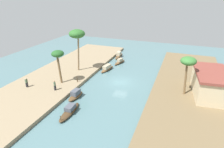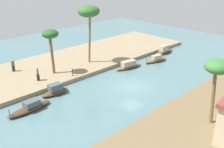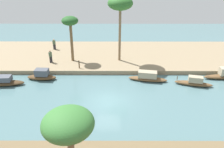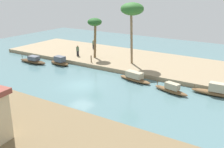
{
  "view_description": "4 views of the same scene",
  "coord_description": "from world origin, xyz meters",
  "px_view_note": "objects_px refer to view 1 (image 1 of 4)",
  "views": [
    {
      "loc": [
        30.2,
        9.81,
        15.3
      ],
      "look_at": [
        -1.97,
        -2.4,
        0.45
      ],
      "focal_mm": 30.74,
      "sensor_mm": 36.0,
      "label": 1
    },
    {
      "loc": [
        23.06,
        19.99,
        14.06
      ],
      "look_at": [
        -0.32,
        -3.67,
        0.54
      ],
      "focal_mm": 43.86,
      "sensor_mm": 36.0,
      "label": 2
    },
    {
      "loc": [
        -0.45,
        18.6,
        12.06
      ],
      "look_at": [
        -0.39,
        -3.8,
        1.18
      ],
      "focal_mm": 36.04,
      "sensor_mm": 36.0,
      "label": 3
    },
    {
      "loc": [
        -18.31,
        22.1,
        10.72
      ],
      "look_at": [
        -2.19,
        -3.09,
        0.87
      ],
      "focal_mm": 42.72,
      "sensor_mm": 36.0,
      "label": 4
    }
  ],
  "objects_px": {
    "palm_tree_left_far": "(58,56)",
    "sampan_downstream_large": "(76,95)",
    "person_on_near_bank": "(55,86)",
    "person_by_mooring": "(27,83)",
    "palm_tree_right_tall": "(188,62)",
    "sampan_midstream": "(70,111)",
    "sampan_near_left_bank": "(120,62)",
    "palm_tree_left_near": "(77,35)",
    "mooring_post": "(77,79)",
    "sampan_foreground": "(119,55)",
    "sampan_with_red_awning": "(107,68)",
    "riverside_building": "(210,83)"
  },
  "relations": [
    {
      "from": "sampan_near_left_bank",
      "to": "mooring_post",
      "type": "xyz_separation_m",
      "value": [
        13.15,
        -3.5,
        0.62
      ]
    },
    {
      "from": "sampan_with_red_awning",
      "to": "palm_tree_left_near",
      "type": "distance_m",
      "value": 9.3
    },
    {
      "from": "sampan_downstream_large",
      "to": "person_on_near_bank",
      "type": "distance_m",
      "value": 3.94
    },
    {
      "from": "person_by_mooring",
      "to": "palm_tree_left_near",
      "type": "height_order",
      "value": "palm_tree_left_near"
    },
    {
      "from": "sampan_midstream",
      "to": "sampan_near_left_bank",
      "type": "relative_size",
      "value": 1.19
    },
    {
      "from": "sampan_with_red_awning",
      "to": "person_by_mooring",
      "type": "height_order",
      "value": "person_by_mooring"
    },
    {
      "from": "person_on_near_bank",
      "to": "person_by_mooring",
      "type": "bearing_deg",
      "value": -140.75
    },
    {
      "from": "sampan_near_left_bank",
      "to": "palm_tree_left_far",
      "type": "bearing_deg",
      "value": -9.27
    },
    {
      "from": "person_on_near_bank",
      "to": "palm_tree_left_near",
      "type": "xyz_separation_m",
      "value": [
        -8.99,
        -0.62,
        6.56
      ]
    },
    {
      "from": "person_by_mooring",
      "to": "palm_tree_left_far",
      "type": "height_order",
      "value": "palm_tree_left_far"
    },
    {
      "from": "sampan_foreground",
      "to": "sampan_with_red_awning",
      "type": "relative_size",
      "value": 1.14
    },
    {
      "from": "palm_tree_left_near",
      "to": "person_on_near_bank",
      "type": "bearing_deg",
      "value": 3.95
    },
    {
      "from": "palm_tree_right_tall",
      "to": "sampan_midstream",
      "type": "bearing_deg",
      "value": -54.17
    },
    {
      "from": "palm_tree_left_far",
      "to": "mooring_post",
      "type": "bearing_deg",
      "value": 114.53
    },
    {
      "from": "sampan_with_red_awning",
      "to": "riverside_building",
      "type": "xyz_separation_m",
      "value": [
        4.79,
        19.0,
        1.98
      ]
    },
    {
      "from": "sampan_downstream_large",
      "to": "person_on_near_bank",
      "type": "xyz_separation_m",
      "value": [
        -0.16,
        -3.87,
        0.73
      ]
    },
    {
      "from": "sampan_with_red_awning",
      "to": "person_by_mooring",
      "type": "distance_m",
      "value": 15.87
    },
    {
      "from": "sampan_midstream",
      "to": "palm_tree_left_far",
      "type": "relative_size",
      "value": 0.84
    },
    {
      "from": "person_by_mooring",
      "to": "riverside_building",
      "type": "bearing_deg",
      "value": -73.46
    },
    {
      "from": "sampan_midstream",
      "to": "riverside_building",
      "type": "relative_size",
      "value": 0.54
    },
    {
      "from": "palm_tree_left_near",
      "to": "palm_tree_right_tall",
      "type": "relative_size",
      "value": 1.36
    },
    {
      "from": "person_on_near_bank",
      "to": "palm_tree_left_far",
      "type": "relative_size",
      "value": 0.28
    },
    {
      "from": "sampan_with_red_awning",
      "to": "palm_tree_left_near",
      "type": "height_order",
      "value": "palm_tree_left_near"
    },
    {
      "from": "sampan_foreground",
      "to": "sampan_midstream",
      "type": "bearing_deg",
      "value": 1.87
    },
    {
      "from": "riverside_building",
      "to": "sampan_midstream",
      "type": "bearing_deg",
      "value": -62.99
    },
    {
      "from": "sampan_downstream_large",
      "to": "sampan_foreground",
      "type": "bearing_deg",
      "value": -175.75
    },
    {
      "from": "person_by_mooring",
      "to": "sampan_midstream",
      "type": "bearing_deg",
      "value": -107.45
    },
    {
      "from": "sampan_foreground",
      "to": "person_on_near_bank",
      "type": "xyz_separation_m",
      "value": [
        21.33,
        -3.63,
        0.74
      ]
    },
    {
      "from": "person_on_near_bank",
      "to": "person_by_mooring",
      "type": "height_order",
      "value": "person_on_near_bank"
    },
    {
      "from": "sampan_downstream_large",
      "to": "riverside_building",
      "type": "distance_m",
      "value": 20.8
    },
    {
      "from": "mooring_post",
      "to": "sampan_midstream",
      "type": "bearing_deg",
      "value": 23.26
    },
    {
      "from": "palm_tree_right_tall",
      "to": "sampan_with_red_awning",
      "type": "bearing_deg",
      "value": -111.14
    },
    {
      "from": "sampan_downstream_large",
      "to": "palm_tree_left_near",
      "type": "height_order",
      "value": "palm_tree_left_near"
    },
    {
      "from": "sampan_midstream",
      "to": "mooring_post",
      "type": "xyz_separation_m",
      "value": [
        -8.07,
        -3.47,
        0.64
      ]
    },
    {
      "from": "sampan_downstream_large",
      "to": "palm_tree_left_far",
      "type": "height_order",
      "value": "palm_tree_left_far"
    },
    {
      "from": "palm_tree_left_far",
      "to": "person_on_near_bank",
      "type": "bearing_deg",
      "value": 16.34
    },
    {
      "from": "sampan_midstream",
      "to": "palm_tree_left_near",
      "type": "height_order",
      "value": "palm_tree_left_near"
    },
    {
      "from": "palm_tree_left_far",
      "to": "palm_tree_right_tall",
      "type": "height_order",
      "value": "palm_tree_right_tall"
    },
    {
      "from": "palm_tree_left_far",
      "to": "sampan_downstream_large",
      "type": "bearing_deg",
      "value": 58.09
    },
    {
      "from": "mooring_post",
      "to": "palm_tree_left_far",
      "type": "relative_size",
      "value": 0.17
    },
    {
      "from": "sampan_with_red_awning",
      "to": "palm_tree_left_far",
      "type": "relative_size",
      "value": 0.77
    },
    {
      "from": "person_on_near_bank",
      "to": "mooring_post",
      "type": "height_order",
      "value": "person_on_near_bank"
    },
    {
      "from": "sampan_near_left_bank",
      "to": "person_by_mooring",
      "type": "relative_size",
      "value": 2.57
    },
    {
      "from": "mooring_post",
      "to": "palm_tree_right_tall",
      "type": "height_order",
      "value": "palm_tree_right_tall"
    },
    {
      "from": "person_by_mooring",
      "to": "mooring_post",
      "type": "height_order",
      "value": "person_by_mooring"
    },
    {
      "from": "sampan_with_red_awning",
      "to": "mooring_post",
      "type": "distance_m",
      "value": 8.53
    },
    {
      "from": "person_by_mooring",
      "to": "palm_tree_right_tall",
      "type": "height_order",
      "value": "palm_tree_right_tall"
    },
    {
      "from": "sampan_near_left_bank",
      "to": "person_on_near_bank",
      "type": "height_order",
      "value": "person_on_near_bank"
    },
    {
      "from": "person_on_near_bank",
      "to": "palm_tree_right_tall",
      "type": "xyz_separation_m",
      "value": [
        -6.17,
        19.55,
        4.53
      ]
    },
    {
      "from": "sampan_near_left_bank",
      "to": "palm_tree_right_tall",
      "type": "relative_size",
      "value": 0.68
    }
  ]
}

